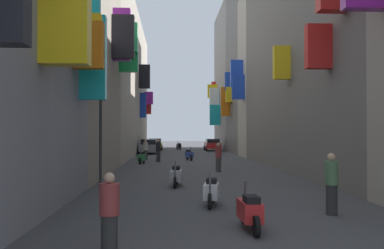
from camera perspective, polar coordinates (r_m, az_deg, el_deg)
name	(u,v)px	position (r m, az deg, el deg)	size (l,w,h in m)	color
ground_plane	(191,162)	(33.11, -0.12, -5.01)	(140.00, 140.00, 0.00)	#424244
building_left_mid_b	(54,61)	(24.43, -18.11, 8.14)	(7.28, 11.30, 12.35)	#9E9384
building_left_mid_c	(111,84)	(46.68, -10.84, 5.42)	(7.20, 34.06, 15.02)	#B2A899
building_right_mid_a	(328,32)	(27.75, 17.84, 11.76)	(7.10, 22.53, 16.86)	slate
building_right_mid_b	(273,76)	(40.41, 10.89, 6.45)	(7.13, 4.68, 15.08)	#B2A899
building_right_mid_c	(258,54)	(47.44, 8.90, 9.35)	(7.00, 8.85, 21.64)	slate
building_right_far	(241,80)	(57.78, 6.65, 5.98)	(7.39, 12.89, 18.64)	gray
parked_car_red	(212,144)	(51.78, 2.75, -2.69)	(1.88, 4.28, 1.45)	#B21E1E
parked_car_yellow	(155,144)	(54.16, -5.02, -2.62)	(1.94, 4.15, 1.45)	gold
parked_car_grey	(149,146)	(45.25, -5.85, -2.91)	(1.99, 4.45, 1.51)	slate
scooter_white	(211,191)	(13.61, 2.60, -8.93)	(0.61, 1.77, 1.13)	silver
scooter_red	(250,211)	(10.39, 7.77, -11.42)	(0.46, 1.89, 1.13)	red
scooter_green	(142,157)	(31.16, -6.75, -4.41)	(0.57, 1.94, 1.13)	#287F3D
scooter_black	(179,146)	(54.23, -1.79, -2.93)	(0.67, 1.74, 1.13)	black
scooter_blue	(189,155)	(34.59, -0.38, -4.07)	(0.64, 1.91, 1.13)	#2D4CAD
scooter_silver	(176,175)	(18.32, -2.16, -6.86)	(0.52, 1.90, 1.13)	#ADADB2
pedestrian_crossing	(146,150)	(34.84, -6.26, -3.43)	(0.42, 0.42, 1.68)	#303030
pedestrian_near_left	(218,157)	(24.79, 3.58, -4.43)	(0.46, 0.46, 1.69)	#3D3D3D
pedestrian_near_right	(332,184)	(12.70, 18.24, -7.59)	(0.53, 0.53, 1.74)	#2B2B2B
pedestrian_mid_street	(109,214)	(8.38, -11.04, -11.75)	(0.52, 0.52, 1.57)	#2B2B2B
pedestrian_far_away	(158,151)	(32.75, -4.55, -3.53)	(0.51, 0.51, 1.73)	#2F2F2F
traffic_light_near_corner	(101,115)	(18.26, -12.19, 1.27)	(0.26, 0.34, 4.50)	#2D2D2D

